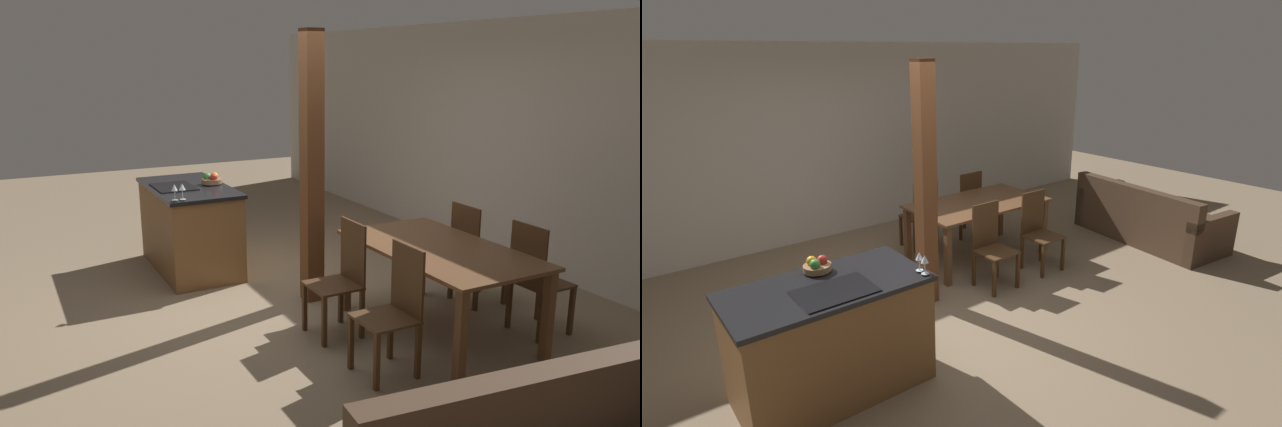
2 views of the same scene
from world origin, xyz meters
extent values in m
plane|color=#847056|center=(0.00, 0.00, 0.00)|extent=(16.00, 16.00, 0.00)
cube|color=beige|center=(0.00, 2.88, 1.35)|extent=(11.20, 0.08, 2.70)
cube|color=brown|center=(-1.22, -0.45, 0.45)|extent=(1.46, 0.75, 0.89)
cube|color=black|center=(-1.22, -0.45, 0.91)|extent=(1.50, 0.79, 0.04)
cube|color=black|center=(-1.22, -0.61, 0.94)|extent=(0.56, 0.40, 0.01)
cylinder|color=#99704C|center=(-1.17, -0.20, 0.97)|extent=(0.22, 0.22, 0.05)
sphere|color=red|center=(-1.12, -0.19, 1.02)|extent=(0.08, 0.08, 0.08)
sphere|color=gold|center=(-1.20, -0.15, 1.02)|extent=(0.08, 0.08, 0.08)
sphere|color=#3D8E38|center=(-1.20, -0.24, 1.02)|extent=(0.08, 0.08, 0.08)
cylinder|color=silver|center=(-0.54, -0.77, 0.95)|extent=(0.06, 0.06, 0.00)
cylinder|color=silver|center=(-0.54, -0.77, 0.99)|extent=(0.01, 0.01, 0.09)
cone|color=silver|center=(-0.54, -0.77, 1.07)|extent=(0.06, 0.06, 0.06)
cylinder|color=silver|center=(-0.54, -0.70, 0.95)|extent=(0.06, 0.06, 0.00)
cylinder|color=silver|center=(-0.54, -0.70, 0.99)|extent=(0.01, 0.01, 0.09)
cone|color=silver|center=(-0.54, -0.70, 1.07)|extent=(0.06, 0.06, 0.06)
cube|color=brown|center=(1.40, 0.89, 0.74)|extent=(1.71, 0.98, 0.03)
cube|color=brown|center=(0.61, 0.47, 0.36)|extent=(0.07, 0.07, 0.73)
cube|color=brown|center=(2.19, 0.47, 0.36)|extent=(0.07, 0.07, 0.73)
cube|color=brown|center=(0.61, 1.32, 0.36)|extent=(0.07, 0.07, 0.73)
cube|color=brown|center=(2.19, 1.32, 0.36)|extent=(0.07, 0.07, 0.73)
cube|color=#472D19|center=(1.01, 0.10, 0.44)|extent=(0.40, 0.40, 0.02)
cube|color=#472D19|center=(1.01, 0.29, 0.71)|extent=(0.38, 0.02, 0.52)
cube|color=#472D19|center=(0.84, -0.07, 0.21)|extent=(0.04, 0.04, 0.43)
cube|color=#472D19|center=(1.19, -0.07, 0.21)|extent=(0.04, 0.04, 0.43)
cube|color=#472D19|center=(0.84, 0.28, 0.21)|extent=(0.04, 0.04, 0.43)
cube|color=#472D19|center=(1.19, 0.28, 0.21)|extent=(0.04, 0.04, 0.43)
cube|color=#472D19|center=(1.78, 0.10, 0.44)|extent=(0.40, 0.40, 0.02)
cube|color=#472D19|center=(1.78, 0.29, 0.71)|extent=(0.38, 0.02, 0.52)
cube|color=#472D19|center=(1.61, -0.07, 0.21)|extent=(0.04, 0.04, 0.43)
cube|color=#472D19|center=(1.96, -0.07, 0.21)|extent=(0.04, 0.04, 0.43)
cube|color=#472D19|center=(1.61, 0.28, 0.21)|extent=(0.04, 0.04, 0.43)
cube|color=#472D19|center=(1.96, 0.28, 0.21)|extent=(0.04, 0.04, 0.43)
cube|color=#472D19|center=(1.01, 1.68, 0.44)|extent=(0.40, 0.40, 0.02)
cube|color=#472D19|center=(1.01, 1.49, 0.71)|extent=(0.38, 0.02, 0.52)
cube|color=#472D19|center=(1.19, 1.86, 0.21)|extent=(0.04, 0.04, 0.43)
cube|color=#472D19|center=(0.84, 1.86, 0.21)|extent=(0.04, 0.04, 0.43)
cube|color=#472D19|center=(1.19, 1.51, 0.21)|extent=(0.04, 0.04, 0.43)
cube|color=#472D19|center=(0.84, 1.51, 0.21)|extent=(0.04, 0.04, 0.43)
cube|color=#472D19|center=(1.78, 1.68, 0.44)|extent=(0.40, 0.40, 0.02)
cube|color=#472D19|center=(1.78, 1.49, 0.71)|extent=(0.38, 0.02, 0.52)
cube|color=#472D19|center=(1.96, 1.86, 0.21)|extent=(0.04, 0.04, 0.43)
cube|color=#472D19|center=(1.61, 1.86, 0.21)|extent=(0.04, 0.04, 0.43)
cube|color=#472D19|center=(1.96, 1.51, 0.21)|extent=(0.04, 0.04, 0.43)
cube|color=#472D19|center=(1.61, 1.51, 0.21)|extent=(0.04, 0.04, 0.43)
cube|color=#473323|center=(3.40, -0.07, 0.64)|extent=(0.38, 2.03, 0.37)
cube|color=brown|center=(0.22, 0.32, 1.26)|extent=(0.17, 0.17, 2.53)
camera|label=1|loc=(5.27, -2.28, 2.27)|focal=35.00mm
camera|label=2|loc=(-2.51, -3.73, 2.62)|focal=28.00mm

